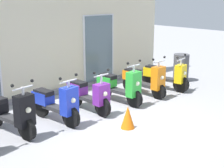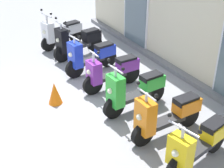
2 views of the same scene
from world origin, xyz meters
TOP-DOWN VIEW (x-y plane):
  - ground_plane at (0.00, 0.00)m, footprint 40.00×40.00m
  - storefront_facade at (0.00, 3.37)m, footprint 9.68×0.50m
  - scooter_white at (-3.07, 1.15)m, footprint 0.69×1.48m
  - scooter_black at (-2.11, 1.27)m, footprint 0.64×1.64m
  - scooter_blue at (-1.02, 1.17)m, footprint 0.58×1.58m
  - scooter_purple at (0.01, 1.24)m, footprint 0.53×1.58m
  - scooter_green at (1.07, 1.18)m, footprint 0.56×1.61m
  - scooter_orange at (2.13, 1.23)m, footprint 0.58×1.61m
  - scooter_yellow at (3.06, 1.19)m, footprint 0.71×1.60m
  - traffic_cone at (-0.02, -0.22)m, footprint 0.32×0.32m

SIDE VIEW (x-z plane):
  - ground_plane at x=0.00m, z-range 0.00..0.00m
  - traffic_cone at x=-0.02m, z-range 0.00..0.52m
  - scooter_yellow at x=3.06m, z-range -0.12..1.04m
  - scooter_purple at x=0.01m, z-range -0.12..1.06m
  - scooter_white at x=-3.07m, z-range -0.16..1.10m
  - scooter_orange at x=2.13m, z-range -0.14..1.09m
  - scooter_blue at x=-1.02m, z-range -0.13..1.09m
  - scooter_black at x=-2.11m, z-range -0.14..1.12m
  - scooter_green at x=1.07m, z-range -0.14..1.13m
  - storefront_facade at x=0.00m, z-range -0.06..3.76m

